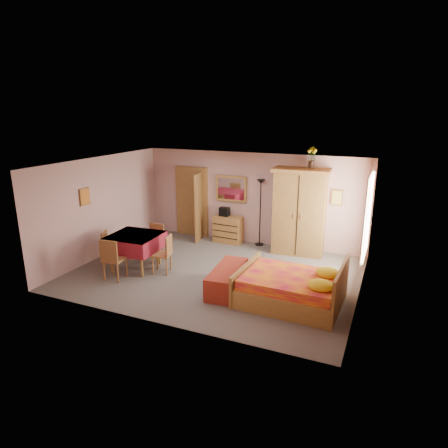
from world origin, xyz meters
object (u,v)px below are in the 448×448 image
at_px(bed, 291,280).
at_px(chair_west, 112,248).
at_px(dining_table, 136,251).
at_px(chair_east, 162,254).
at_px(floor_lamp, 260,213).
at_px(chest_of_drawers, 228,229).
at_px(chair_south, 115,258).
at_px(chair_north, 154,242).
at_px(wall_mirror, 231,189).
at_px(stereo, 224,212).
at_px(bench, 227,279).
at_px(sunflower_vase, 312,158).
at_px(wardrobe, 300,212).

bearing_deg(bed, chair_west, 178.72).
bearing_deg(dining_table, chair_east, 1.91).
relative_size(floor_lamp, bed, 0.93).
distance_m(chest_of_drawers, chair_south, 3.69).
distance_m(bed, chair_north, 3.99).
bearing_deg(wall_mirror, chair_south, -110.65).
xyz_separation_m(stereo, bench, (1.36, -2.97, -0.65)).
bearing_deg(chair_north, stereo, -120.71).
relative_size(sunflower_vase, chair_north, 0.62).
bearing_deg(wardrobe, dining_table, -146.10).
relative_size(wall_mirror, bed, 0.47).
xyz_separation_m(wall_mirror, chair_north, (-1.25, -2.19, -1.10)).
relative_size(chest_of_drawers, stereo, 3.00).
bearing_deg(stereo, floor_lamp, 5.01).
relative_size(sunflower_vase, bench, 0.37).
height_order(wall_mirror, floor_lamp, wall_mirror).
relative_size(floor_lamp, chair_north, 2.11).
distance_m(sunflower_vase, chair_east, 4.47).
relative_size(stereo, dining_table, 0.24).
bearing_deg(bed, chair_south, -171.45).
height_order(bed, chair_north, bed).
relative_size(dining_table, chair_south, 1.17).
distance_m(wardrobe, bench, 3.12).
bearing_deg(floor_lamp, wardrobe, -10.00).
bearing_deg(dining_table, chair_west, -179.03).
xyz_separation_m(stereo, bed, (2.75, -3.00, -0.43)).
relative_size(bed, dining_table, 1.75).
relative_size(chest_of_drawers, chair_north, 0.91).
bearing_deg(dining_table, chair_north, 85.81).
xyz_separation_m(dining_table, chair_east, (0.73, 0.02, 0.03)).
relative_size(stereo, chair_south, 0.28).
height_order(stereo, chair_south, stereo).
height_order(wall_mirror, chair_east, wall_mirror).
bearing_deg(bench, sunflower_vase, 70.10).
bearing_deg(chair_west, wardrobe, 101.31).
bearing_deg(sunflower_vase, chair_north, -150.64).
height_order(bed, bench, bed).
bearing_deg(wall_mirror, chair_north, -120.03).
bearing_deg(chair_south, floor_lamp, 53.23).
relative_size(bed, chair_north, 2.26).
bearing_deg(bed, dining_table, 178.00).
distance_m(chair_north, chair_west, 1.05).
height_order(bench, dining_table, dining_table).
xyz_separation_m(floor_lamp, sunflower_vase, (1.37, -0.12, 1.62)).
relative_size(wardrobe, chair_west, 2.69).
bearing_deg(wall_mirror, wardrobe, -8.21).
bearing_deg(chair_east, stereo, -22.78).
xyz_separation_m(chest_of_drawers, wall_mirror, (0.00, 0.21, 1.16)).
distance_m(floor_lamp, chair_north, 3.07).
bearing_deg(chair_east, wall_mirror, -24.77).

